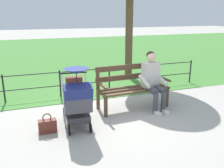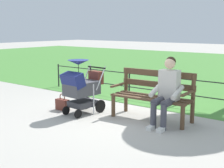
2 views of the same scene
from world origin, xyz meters
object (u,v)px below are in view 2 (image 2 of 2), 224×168
(park_bench, at_px, (153,93))
(handbag, at_px, (62,104))
(person_on_bench, at_px, (167,90))
(stroller, at_px, (81,86))

(park_bench, bearing_deg, handbag, 18.32)
(park_bench, height_order, person_on_bench, person_on_bench)
(stroller, bearing_deg, park_bench, -155.99)
(park_bench, distance_m, stroller, 1.50)
(person_on_bench, height_order, stroller, person_on_bench)
(park_bench, bearing_deg, stroller, 24.01)
(person_on_bench, relative_size, stroller, 1.11)
(stroller, height_order, handbag, stroller)
(park_bench, xyz_separation_m, stroller, (1.37, 0.61, 0.07))
(stroller, distance_m, handbag, 0.73)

